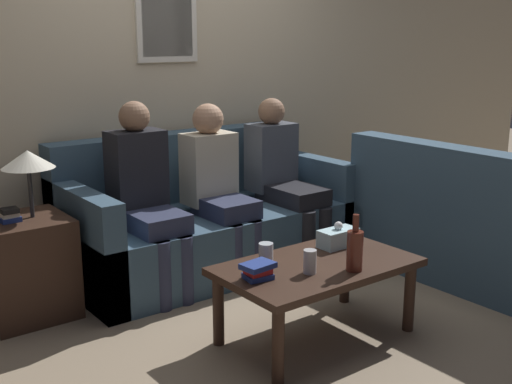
# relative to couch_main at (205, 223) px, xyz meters

# --- Properties ---
(ground_plane) EXTENTS (16.00, 16.00, 0.00)m
(ground_plane) POSITION_rel_couch_main_xyz_m (0.00, -0.56, -0.31)
(ground_plane) COLOR gray
(wall_back) EXTENTS (9.00, 0.08, 2.60)m
(wall_back) POSITION_rel_couch_main_xyz_m (0.00, 0.49, 0.99)
(wall_back) COLOR beige
(wall_back) RESTS_ON ground_plane
(couch_main) EXTENTS (1.97, 0.94, 0.91)m
(couch_main) POSITION_rel_couch_main_xyz_m (0.00, 0.00, 0.00)
(couch_main) COLOR #385166
(couch_main) RESTS_ON ground_plane
(couch_side) EXTENTS (0.94, 1.64, 0.91)m
(couch_side) POSITION_rel_couch_main_xyz_m (1.34, -1.30, 0.00)
(couch_side) COLOR #385166
(couch_side) RESTS_ON ground_plane
(coffee_table) EXTENTS (1.05, 0.61, 0.42)m
(coffee_table) POSITION_rel_couch_main_xyz_m (-0.14, -1.31, 0.06)
(coffee_table) COLOR #382319
(coffee_table) RESTS_ON ground_plane
(side_table_with_lamp) EXTENTS (0.48, 0.48, 0.97)m
(side_table_with_lamp) POSITION_rel_couch_main_xyz_m (-1.27, -0.09, 0.02)
(side_table_with_lamp) COLOR #382319
(side_table_with_lamp) RESTS_ON ground_plane
(wine_bottle) EXTENTS (0.08, 0.08, 0.30)m
(wine_bottle) POSITION_rel_couch_main_xyz_m (-0.06, -1.50, 0.22)
(wine_bottle) COLOR #562319
(wine_bottle) RESTS_ON coffee_table
(drinking_glass) EXTENTS (0.08, 0.08, 0.11)m
(drinking_glass) POSITION_rel_couch_main_xyz_m (-0.37, -1.16, 0.17)
(drinking_glass) COLOR silver
(drinking_glass) RESTS_ON coffee_table
(book_stack) EXTENTS (0.17, 0.13, 0.08)m
(book_stack) POSITION_rel_couch_main_xyz_m (-0.52, -1.30, 0.16)
(book_stack) COLOR navy
(book_stack) RESTS_ON coffee_table
(soda_can) EXTENTS (0.07, 0.07, 0.12)m
(soda_can) POSITION_rel_couch_main_xyz_m (-0.27, -1.39, 0.17)
(soda_can) COLOR #BCBCC1
(soda_can) RESTS_ON coffee_table
(tissue_box) EXTENTS (0.23, 0.12, 0.15)m
(tissue_box) POSITION_rel_couch_main_xyz_m (0.14, -1.17, 0.17)
(tissue_box) COLOR silver
(tissue_box) RESTS_ON coffee_table
(person_left) EXTENTS (0.34, 0.59, 1.20)m
(person_left) POSITION_rel_couch_main_xyz_m (-0.54, -0.18, 0.33)
(person_left) COLOR #2D334C
(person_left) RESTS_ON ground_plane
(person_middle) EXTENTS (0.34, 0.57, 1.15)m
(person_middle) POSITION_rel_couch_main_xyz_m (-0.01, -0.19, 0.32)
(person_middle) COLOR #2D334C
(person_middle) RESTS_ON ground_plane
(person_right) EXTENTS (0.34, 0.66, 1.15)m
(person_right) POSITION_rel_couch_main_xyz_m (0.57, -0.16, 0.30)
(person_right) COLOR black
(person_right) RESTS_ON ground_plane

